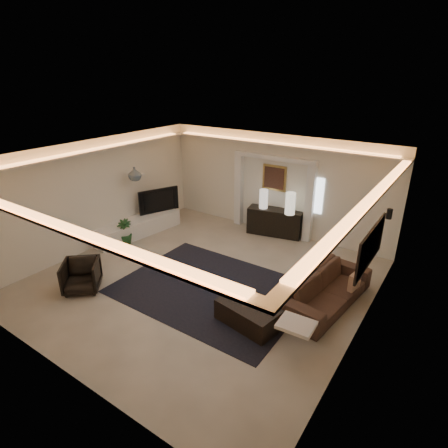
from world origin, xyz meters
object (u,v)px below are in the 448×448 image
Objects in this scene: sofa at (327,289)px; armchair at (81,276)px; console at (275,222)px; coffee_table at (248,315)px.

armchair is at bearing 125.38° from sofa.
console is 4.32m from coffee_table.
sofa is at bearing -13.52° from armchair.
sofa reaches higher than coffee_table.
armchair is (-2.14, -5.06, -0.05)m from console.
sofa is 5.27m from armchair.
sofa is 2.02× the size of coffee_table.
coffee_table is (1.51, -4.04, -0.20)m from console.
coffee_table is at bearing 153.13° from sofa.
sofa is at bearing -57.94° from console.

